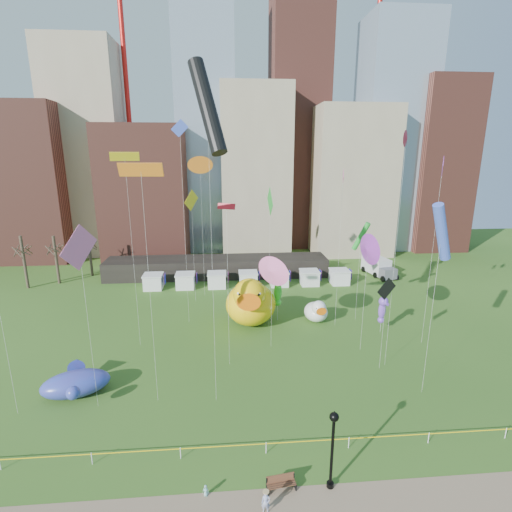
{
  "coord_description": "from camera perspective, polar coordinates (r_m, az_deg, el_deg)",
  "views": [
    {
      "loc": [
        -2.6,
        -22.74,
        20.57
      ],
      "look_at": [
        0.07,
        9.61,
        12.0
      ],
      "focal_mm": 27.0,
      "sensor_mm": 36.0,
      "label": 1
    }
  ],
  "objects": [
    {
      "name": "bare_trees",
      "position": [
        70.98,
        -27.43,
        -0.4
      ],
      "size": [
        8.44,
        6.44,
        8.5
      ],
      "color": "#382B21",
      "rests_on": "ground"
    },
    {
      "name": "kite_5",
      "position": [
        34.11,
        25.82,
        3.17
      ],
      "size": [
        2.91,
        2.24,
        17.04
      ],
      "color": "silver",
      "rests_on": "ground"
    },
    {
      "name": "pavilion",
      "position": [
        67.47,
        -5.73,
        -1.61
      ],
      "size": [
        38.0,
        6.0,
        3.2
      ],
      "primitive_type": "cube",
      "color": "black",
      "rests_on": "ground"
    },
    {
      "name": "small_duck",
      "position": [
        49.71,
        8.95,
        -8.05
      ],
      "size": [
        3.19,
        4.13,
        3.1
      ],
      "rotation": [
        0.0,
        0.0,
        0.08
      ],
      "color": "white",
      "rests_on": "ground"
    },
    {
      "name": "lamppost",
      "position": [
        26.75,
        11.29,
        -25.35
      ],
      "size": [
        0.59,
        0.59,
        5.63
      ],
      "color": "black",
      "rests_on": "footpath"
    },
    {
      "name": "kite_10",
      "position": [
        29.43,
        -7.21,
        21.07
      ],
      "size": [
        3.17,
        4.01,
        27.28
      ],
      "color": "silver",
      "rests_on": "ground"
    },
    {
      "name": "kite_15",
      "position": [
        40.49,
        16.24,
        0.98
      ],
      "size": [
        0.6,
        3.12,
        12.87
      ],
      "color": "silver",
      "rests_on": "ground"
    },
    {
      "name": "toddler",
      "position": [
        28.12,
        -7.46,
        -31.19
      ],
      "size": [
        0.3,
        0.25,
        0.76
      ],
      "primitive_type": "imported",
      "rotation": [
        0.0,
        0.0,
        -0.23
      ],
      "color": "white",
      "rests_on": "footpath"
    },
    {
      "name": "kite_13",
      "position": [
        45.92,
        -11.17,
        16.71
      ],
      "size": [
        1.96,
        0.26,
        24.42
      ],
      "color": "silver",
      "rests_on": "ground"
    },
    {
      "name": "vendor_tents",
      "position": [
        61.98,
        -1.15,
        -3.52
      ],
      "size": [
        33.24,
        2.8,
        2.4
      ],
      "color": "white",
      "rests_on": "ground"
    },
    {
      "name": "caution_tape",
      "position": [
        30.32,
        1.51,
        -26.21
      ],
      "size": [
        50.0,
        0.06,
        0.9
      ],
      "color": "white",
      "rests_on": "ground"
    },
    {
      "name": "park_bench",
      "position": [
        28.24,
        3.71,
        -30.48
      ],
      "size": [
        1.92,
        0.85,
        0.95
      ],
      "rotation": [
        0.0,
        0.0,
        0.14
      ],
      "color": "#4F291B",
      "rests_on": "footpath"
    },
    {
      "name": "box_truck",
      "position": [
        70.9,
        17.62,
        -1.47
      ],
      "size": [
        4.11,
        7.57,
        3.05
      ],
      "rotation": [
        0.0,
        0.0,
        0.21
      ],
      "color": "silver",
      "rests_on": "ground"
    },
    {
      "name": "kite_7",
      "position": [
        43.86,
        25.82,
        10.9
      ],
      "size": [
        1.07,
        1.9,
        20.43
      ],
      "color": "silver",
      "rests_on": "ground"
    },
    {
      "name": "kite_11",
      "position": [
        44.1,
        2.1,
        7.84
      ],
      "size": [
        0.28,
        3.23,
        17.05
      ],
      "color": "silver",
      "rests_on": "ground"
    },
    {
      "name": "kite_14",
      "position": [
        30.21,
        -16.7,
        11.93
      ],
      "size": [
        3.31,
        0.72,
        20.0
      ],
      "color": "silver",
      "rests_on": "ground"
    },
    {
      "name": "kite_12",
      "position": [
        53.67,
        -9.55,
        7.92
      ],
      "size": [
        1.71,
        2.37,
        15.99
      ],
      "color": "silver",
      "rests_on": "ground"
    },
    {
      "name": "woman",
      "position": [
        26.89,
        1.47,
        -32.68
      ],
      "size": [
        0.57,
        0.42,
        1.46
      ],
      "primitive_type": "imported",
      "rotation": [
        0.0,
        0.0,
        -0.13
      ],
      "color": "silver",
      "rests_on": "footpath"
    },
    {
      "name": "seahorse_purple",
      "position": [
        47.98,
        18.23,
        -7.3
      ],
      "size": [
        1.31,
        1.53,
        4.51
      ],
      "rotation": [
        0.0,
        0.0,
        0.2
      ],
      "color": "silver",
      "rests_on": "ground"
    },
    {
      "name": "crane_left",
      "position": [
        92.51,
        -18.76,
        30.63
      ],
      "size": [
        23.0,
        1.0,
        76.0
      ],
      "color": "red",
      "rests_on": "ground"
    },
    {
      "name": "crane_right",
      "position": [
        96.64,
        18.25,
        29.94
      ],
      "size": [
        23.0,
        1.0,
        76.0
      ],
      "color": "red",
      "rests_on": "ground"
    },
    {
      "name": "kite_16",
      "position": [
        37.13,
        21.35,
        15.64
      ],
      "size": [
        0.95,
        1.26,
        22.62
      ],
      "color": "silver",
      "rests_on": "ground"
    },
    {
      "name": "kite_4",
      "position": [
        41.15,
        -18.88,
        13.53
      ],
      "size": [
        2.8,
        1.03,
        20.82
      ],
      "color": "silver",
      "rests_on": "ground"
    },
    {
      "name": "kite_17",
      "position": [
        45.31,
        12.73,
        10.19
      ],
      "size": [
        0.39,
        1.56,
        19.03
      ],
      "color": "silver",
      "rests_on": "ground"
    },
    {
      "name": "kite_3",
      "position": [
        48.58,
        15.29,
        2.82
      ],
      "size": [
        2.06,
        1.85,
        12.78
      ],
      "color": "silver",
      "rests_on": "ground"
    },
    {
      "name": "kite_9",
      "position": [
        31.96,
        -24.71,
        0.93
      ],
      "size": [
        1.76,
        3.07,
        15.55
      ],
      "color": "silver",
      "rests_on": "ground"
    },
    {
      "name": "big_duck",
      "position": [
        47.7,
        -0.82,
        -6.8
      ],
      "size": [
        7.06,
        8.91,
        6.57
      ],
      "rotation": [
        0.0,
        0.0,
        -0.12
      ],
      "color": "yellow",
      "rests_on": "ground"
    },
    {
      "name": "kite_2",
      "position": [
        38.34,
        18.76,
        -4.81
      ],
      "size": [
        2.1,
        0.74,
        9.45
      ],
      "color": "silver",
      "rests_on": "ground"
    },
    {
      "name": "skyline",
      "position": [
        83.94,
        -1.47,
        15.38
      ],
      "size": [
        101.0,
        23.0,
        68.0
      ],
      "color": "brown",
      "rests_on": "ground"
    },
    {
      "name": "seahorse_green",
      "position": [
        48.57,
        3.28,
        -4.83
      ],
      "size": [
        1.57,
        1.82,
        5.9
      ],
      "rotation": [
        0.0,
        0.0,
        -0.22
      ],
      "color": "silver",
      "rests_on": "ground"
    },
    {
      "name": "whale_inflatable",
      "position": [
        39.08,
        -25.13,
        -16.53
      ],
      "size": [
        6.4,
        7.3,
        2.53
      ],
      "rotation": [
        0.0,
        0.0,
        0.31
      ],
      "color": "#423797",
      "rests_on": "ground"
    },
    {
      "name": "kite_0",
      "position": [
        35.37,
        -4.41,
        6.88
      ],
      "size": [
        1.66,
        1.0,
        16.29
      ],
      "color": "silver",
      "rests_on": "ground"
    },
    {
      "name": "kite_1",
      "position": [
        40.43,
        2.35,
        -2.28
      ],
      "size": [
        2.13,
        2.7,
        10.25
      ],
      "color": "silver",
      "rests_on": "ground"
    },
    {
      "name": "ground",
      "position": [
        30.77,
        1.5,
        -27.17
      ],
      "size": [
        160.0,
        160.0,
        0.0
      ],
      "primitive_type": "plane",
      "color": "#30581B",
      "rests_on": "ground"
    },
    {
      "name": "kite_6",
      "position": [
        55.05,
        -8.28,
        13.18
      ],
      "size": [
        2.36,
        0.84,
        20.38
      ],
      "color": "silver",
      "rests_on": "ground"
    }
  ]
}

